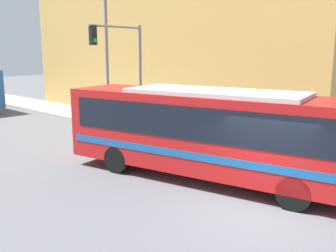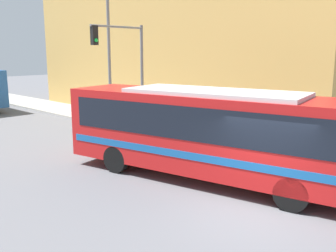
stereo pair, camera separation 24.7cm
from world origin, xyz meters
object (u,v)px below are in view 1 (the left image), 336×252
city_bus (214,129)px  traffic_light_pole (124,59)px  fire_hydrant (242,141)px  street_lamp (103,49)px  parking_meter (161,117)px

city_bus → traffic_light_pole: size_ratio=1.98×
fire_hydrant → street_lamp: 10.19m
fire_hydrant → street_lamp: (-0.03, 9.40, 3.94)m
city_bus → fire_hydrant: city_bus is taller
traffic_light_pole → street_lamp: street_lamp is taller
traffic_light_pole → parking_meter: bearing=-60.3°
traffic_light_pole → parking_meter: traffic_light_pole is taller
street_lamp → parking_meter: bearing=-89.6°
city_bus → street_lamp: bearing=59.8°
city_bus → fire_hydrant: size_ratio=14.27×
parking_meter → street_lamp: size_ratio=0.17×
fire_hydrant → city_bus: bearing=-162.3°
fire_hydrant → parking_meter: bearing=90.0°
city_bus → street_lamp: street_lamp is taller
city_bus → traffic_light_pole: 8.41m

